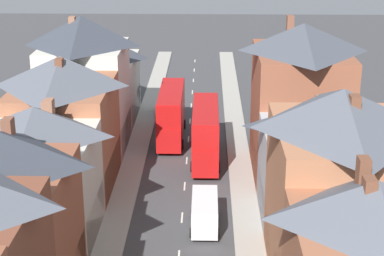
{
  "coord_description": "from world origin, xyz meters",
  "views": [
    {
      "loc": [
        1.86,
        -15.65,
        23.49
      ],
      "look_at": [
        0.49,
        43.04,
        2.99
      ],
      "focal_mm": 60.0,
      "sensor_mm": 36.0,
      "label": 1
    }
  ],
  "objects_px": {
    "car_parked_left_a": "(164,108)",
    "delivery_van": "(205,212)",
    "double_decker_bus_lead": "(171,113)",
    "double_decker_bus_mid_street": "(205,132)"
  },
  "relations": [
    {
      "from": "car_parked_left_a",
      "to": "delivery_van",
      "type": "distance_m",
      "value": 28.16
    },
    {
      "from": "double_decker_bus_lead",
      "to": "double_decker_bus_mid_street",
      "type": "relative_size",
      "value": 1.0
    },
    {
      "from": "double_decker_bus_lead",
      "to": "double_decker_bus_mid_street",
      "type": "xyz_separation_m",
      "value": [
        3.6,
        -5.87,
        0.0
      ]
    },
    {
      "from": "car_parked_left_a",
      "to": "delivery_van",
      "type": "relative_size",
      "value": 0.84
    },
    {
      "from": "double_decker_bus_lead",
      "to": "car_parked_left_a",
      "type": "distance_m",
      "value": 8.32
    },
    {
      "from": "double_decker_bus_lead",
      "to": "delivery_van",
      "type": "bearing_deg",
      "value": -79.64
    },
    {
      "from": "double_decker_bus_mid_street",
      "to": "delivery_van",
      "type": "bearing_deg",
      "value": -89.96
    },
    {
      "from": "car_parked_left_a",
      "to": "delivery_van",
      "type": "xyz_separation_m",
      "value": [
        4.9,
        -27.72,
        0.49
      ]
    },
    {
      "from": "double_decker_bus_mid_street",
      "to": "delivery_van",
      "type": "height_order",
      "value": "double_decker_bus_mid_street"
    },
    {
      "from": "double_decker_bus_lead",
      "to": "double_decker_bus_mid_street",
      "type": "height_order",
      "value": "same"
    }
  ]
}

